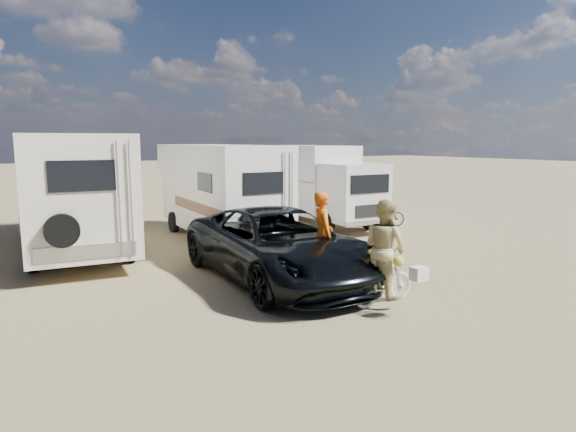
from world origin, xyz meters
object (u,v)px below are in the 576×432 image
box_truck (321,186)px  bike_woman (384,282)px  cooler (296,244)px  rider_man (323,243)px  rv_main (219,192)px  bike_man (322,265)px  rv_left (74,193)px  crate (347,252)px  bike_parked (382,215)px  dark_suv (279,245)px  rider_woman (385,257)px

box_truck → bike_woman: 9.33m
box_truck → cooler: (-3.24, -3.40, -1.26)m
bike_woman → rider_man: (-0.25, 1.69, 0.49)m
rv_main → bike_man: bearing=-89.6°
rv_left → rider_man: size_ratio=4.31×
crate → rider_man: bearing=-139.5°
cooler → bike_woman: bearing=-98.4°
rider_man → crate: 2.72m
rider_man → bike_parked: bearing=-32.0°
dark_suv → rider_man: rider_man is taller
rv_left → cooler: rv_left is taller
rv_main → bike_woman: 7.72m
bike_woman → rider_man: bearing=5.7°
bike_man → crate: size_ratio=3.72×
rv_main → bike_parked: 6.15m
rv_main → bike_parked: bearing=-7.1°
bike_man → rider_woman: rider_woman is taller
bike_woman → rv_left: bearing=23.7°
bike_woman → bike_parked: bearing=-44.3°
bike_parked → bike_woman: bearing=165.6°
bike_woman → bike_parked: size_ratio=0.90×
rv_main → crate: 4.80m
rv_left → cooler: bearing=-29.2°
rv_left → bike_woman: bearing=-58.0°
rider_man → rv_main: bearing=17.3°
rv_left → bike_man: rv_left is taller
dark_suv → cooler: (1.91, 2.31, -0.59)m
rider_woman → cooler: size_ratio=3.57×
dark_suv → bike_woman: dark_suv is taller
rv_left → crate: bearing=-35.0°
cooler → crate: (0.70, -1.44, -0.03)m
box_truck → cooler: bearing=-131.2°
bike_man → cooler: size_ratio=3.25×
rv_main → bike_man: size_ratio=3.73×
rv_main → dark_suv: bearing=-96.8°
box_truck → crate: (-2.54, -4.84, -1.29)m
rv_left → bike_woman: (4.23, -8.48, -1.19)m
bike_parked → rv_left: bearing=107.1°
crate → box_truck: bearing=62.3°
rv_left → rider_woman: rv_left is taller
bike_man → rider_man: bearing=19.1°
bike_woman → box_truck: bearing=-30.3°
bike_woman → cooler: (1.04, 4.83, -0.24)m
rv_main → bike_woman: (0.07, -7.64, -1.05)m
rider_woman → bike_parked: (5.91, 6.67, -0.50)m
rv_main → rider_man: (-0.18, -5.95, -0.55)m
rv_left → rider_man: (3.98, -6.79, -0.70)m
dark_suv → cooler: bearing=52.3°
bike_woman → bike_parked: 8.91m
rv_left → box_truck: size_ratio=1.39×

